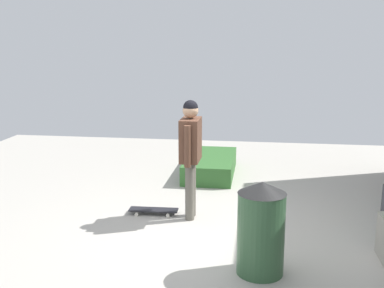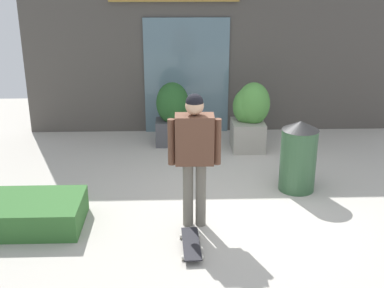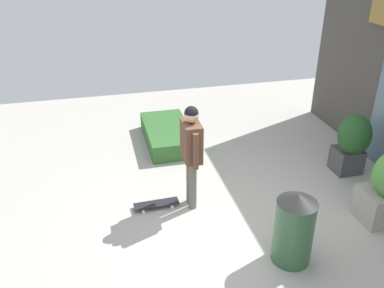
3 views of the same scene
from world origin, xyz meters
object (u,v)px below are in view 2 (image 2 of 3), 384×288
at_px(skateboarder, 194,147).
at_px(planter_box_right, 171,110).
at_px(skateboard, 191,244).
at_px(trash_bin, 298,156).
at_px(planter_box_left, 249,113).

height_order(skateboarder, planter_box_right, skateboarder).
relative_size(skateboard, trash_bin, 0.70).
bearing_deg(planter_box_left, trash_bin, -74.92).
bearing_deg(planter_box_right, planter_box_left, -12.22).
height_order(skateboard, planter_box_left, planter_box_left).
distance_m(skateboarder, skateboard, 1.15).
xyz_separation_m(skateboarder, planter_box_left, (1.08, 2.75, -0.39)).
relative_size(skateboarder, planter_box_left, 1.42).
bearing_deg(skateboard, skateboarder, 172.09).
relative_size(planter_box_right, trash_bin, 1.10).
distance_m(skateboard, trash_bin, 2.30).
distance_m(planter_box_left, planter_box_right, 1.42).
bearing_deg(planter_box_left, skateboard, -108.90).
height_order(skateboarder, skateboard, skateboarder).
distance_m(skateboarder, planter_box_right, 3.09).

